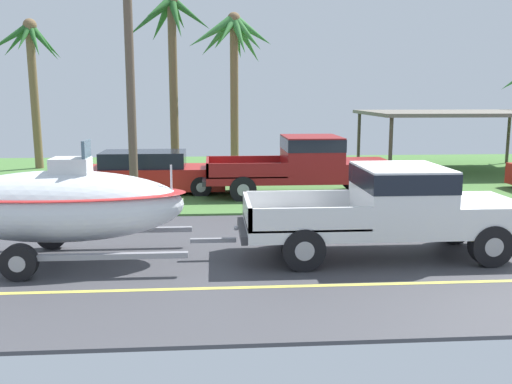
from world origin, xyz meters
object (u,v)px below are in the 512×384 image
(boat_on_trailer, at_px, (59,205))
(palm_tree_mid, at_px, (31,60))
(pickup_truck_towing, at_px, (398,206))
(utility_pole, at_px, (129,43))
(palm_tree_near_right, at_px, (169,39))
(palm_tree_far_left, at_px, (233,46))
(parked_pickup_background, at_px, (310,163))
(parked_sedan_far, at_px, (150,173))
(carport_awning, at_px, (457,114))

(boat_on_trailer, distance_m, palm_tree_mid, 15.08)
(pickup_truck_towing, xyz_separation_m, utility_pole, (-5.88, 5.17, 3.55))
(palm_tree_near_right, height_order, palm_tree_far_left, palm_tree_near_right)
(boat_on_trailer, bearing_deg, palm_tree_far_left, 72.51)
(parked_pickup_background, xyz_separation_m, palm_tree_near_right, (-4.64, 4.79, 4.17))
(parked_pickup_background, distance_m, parked_sedan_far, 5.18)
(boat_on_trailer, xyz_separation_m, parked_pickup_background, (5.97, 6.78, -0.06))
(carport_awning, relative_size, palm_tree_far_left, 1.18)
(parked_sedan_far, relative_size, palm_tree_mid, 0.76)
(palm_tree_near_right, xyz_separation_m, utility_pole, (-0.63, -6.40, -0.66))
(carport_awning, distance_m, palm_tree_near_right, 11.91)
(pickup_truck_towing, distance_m, parked_sedan_far, 9.53)
(carport_awning, bearing_deg, pickup_truck_towing, -117.78)
(parked_sedan_far, xyz_separation_m, carport_awning, (12.01, 4.33, 1.70))
(utility_pole, bearing_deg, pickup_truck_towing, -41.31)
(palm_tree_far_left, bearing_deg, palm_tree_near_right, -170.80)
(parked_pickup_background, bearing_deg, utility_pole, -162.97)
(pickup_truck_towing, height_order, parked_sedan_far, pickup_truck_towing)
(parked_pickup_background, height_order, utility_pole, utility_pole)
(utility_pole, bearing_deg, palm_tree_mid, 120.79)
(carport_awning, bearing_deg, palm_tree_mid, 173.42)
(palm_tree_far_left, bearing_deg, boat_on_trailer, -107.49)
(boat_on_trailer, bearing_deg, parked_sedan_far, 83.44)
(palm_tree_near_right, bearing_deg, boat_on_trailer, -96.60)
(carport_awning, distance_m, utility_pole, 14.11)
(carport_awning, bearing_deg, palm_tree_far_left, 179.95)
(palm_tree_far_left, distance_m, utility_pole, 7.46)
(parked_pickup_background, bearing_deg, palm_tree_near_right, 134.09)
(palm_tree_mid, bearing_deg, boat_on_trailer, -72.02)
(palm_tree_near_right, bearing_deg, palm_tree_mid, 157.80)
(palm_tree_near_right, distance_m, palm_tree_far_left, 2.47)
(carport_awning, height_order, utility_pole, utility_pole)
(pickup_truck_towing, bearing_deg, boat_on_trailer, 180.00)
(pickup_truck_towing, xyz_separation_m, parked_sedan_far, (-5.71, 7.62, -0.34))
(palm_tree_near_right, distance_m, palm_tree_mid, 6.37)
(palm_tree_near_right, bearing_deg, carport_awning, 1.91)
(pickup_truck_towing, distance_m, boat_on_trailer, 6.59)
(parked_sedan_far, height_order, palm_tree_mid, palm_tree_mid)
(utility_pole, bearing_deg, palm_tree_near_right, 84.38)
(parked_pickup_background, xyz_separation_m, palm_tree_far_left, (-2.20, 5.18, 3.95))
(palm_tree_mid, bearing_deg, palm_tree_near_right, -22.20)
(pickup_truck_towing, height_order, carport_awning, carport_awning)
(pickup_truck_towing, height_order, palm_tree_far_left, palm_tree_far_left)
(boat_on_trailer, distance_m, carport_awning, 17.62)
(palm_tree_near_right, height_order, utility_pole, utility_pole)
(carport_awning, relative_size, palm_tree_near_right, 1.07)
(boat_on_trailer, relative_size, palm_tree_mid, 0.96)
(palm_tree_mid, bearing_deg, pickup_truck_towing, -51.46)
(boat_on_trailer, distance_m, palm_tree_near_right, 12.35)
(palm_tree_near_right, xyz_separation_m, palm_tree_mid, (-5.87, 2.39, -0.65))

